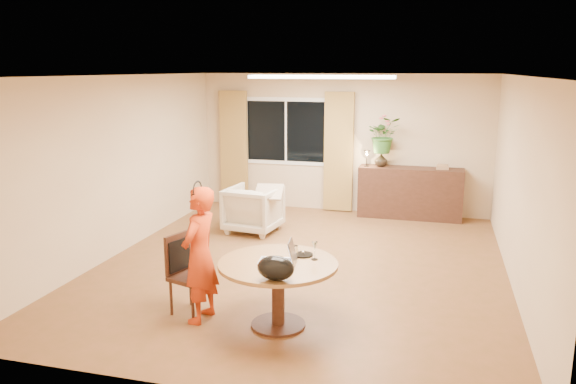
% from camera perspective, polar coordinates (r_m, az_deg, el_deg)
% --- Properties ---
extents(floor, '(6.50, 6.50, 0.00)m').
position_cam_1_polar(floor, '(7.91, 1.35, -7.45)').
color(floor, brown).
rests_on(floor, ground).
extents(ceiling, '(6.50, 6.50, 0.00)m').
position_cam_1_polar(ceiling, '(7.44, 1.46, 11.74)').
color(ceiling, white).
rests_on(ceiling, wall_back).
extents(wall_back, '(5.50, 0.00, 5.50)m').
position_cam_1_polar(wall_back, '(10.71, 5.53, 4.93)').
color(wall_back, tan).
rests_on(wall_back, floor).
extents(wall_left, '(0.00, 6.50, 6.50)m').
position_cam_1_polar(wall_left, '(8.63, -16.66, 2.65)').
color(wall_left, tan).
rests_on(wall_left, floor).
extents(wall_right, '(0.00, 6.50, 6.50)m').
position_cam_1_polar(wall_right, '(7.43, 22.49, 0.70)').
color(wall_right, tan).
rests_on(wall_right, floor).
extents(window, '(1.70, 0.03, 1.30)m').
position_cam_1_polar(window, '(10.90, -0.20, 6.18)').
color(window, white).
rests_on(window, wall_back).
extents(curtain_left, '(0.55, 0.08, 2.25)m').
position_cam_1_polar(curtain_left, '(11.20, -5.51, 4.46)').
color(curtain_left, olive).
rests_on(curtain_left, wall_back).
extents(curtain_right, '(0.55, 0.08, 2.25)m').
position_cam_1_polar(curtain_right, '(10.65, 5.16, 4.05)').
color(curtain_right, olive).
rests_on(curtain_right, wall_back).
extents(ceiling_panel, '(2.20, 0.35, 0.05)m').
position_cam_1_polar(ceiling_panel, '(8.61, 3.38, 11.59)').
color(ceiling_panel, white).
rests_on(ceiling_panel, ceiling).
extents(dining_table, '(1.26, 1.26, 0.72)m').
position_cam_1_polar(dining_table, '(5.94, -1.01, -8.53)').
color(dining_table, brown).
rests_on(dining_table, floor).
extents(dining_chair, '(0.53, 0.50, 0.90)m').
position_cam_1_polar(dining_chair, '(6.38, -9.85, -8.32)').
color(dining_chair, '#311B10').
rests_on(dining_chair, floor).
extents(child, '(0.57, 0.41, 1.49)m').
position_cam_1_polar(child, '(6.11, -8.95, -6.31)').
color(child, red).
rests_on(child, floor).
extents(laptop, '(0.41, 0.30, 0.25)m').
position_cam_1_polar(laptop, '(5.85, -1.23, -5.96)').
color(laptop, '#B7B7BC').
rests_on(laptop, dining_table).
extents(tumbler, '(0.08, 0.08, 0.10)m').
position_cam_1_polar(tumbler, '(6.10, 0.70, -5.94)').
color(tumbler, white).
rests_on(tumbler, dining_table).
extents(wine_glass, '(0.09, 0.09, 0.20)m').
position_cam_1_polar(wine_glass, '(5.94, 2.72, -5.96)').
color(wine_glass, white).
rests_on(wine_glass, dining_table).
extents(pot_lid, '(0.26, 0.26, 0.03)m').
position_cam_1_polar(pot_lid, '(6.09, 1.56, -6.31)').
color(pot_lid, white).
rests_on(pot_lid, dining_table).
extents(handbag, '(0.37, 0.22, 0.24)m').
position_cam_1_polar(handbag, '(5.37, -1.26, -7.74)').
color(handbag, black).
rests_on(handbag, dining_table).
extents(armchair, '(0.92, 0.94, 0.77)m').
position_cam_1_polar(armchair, '(9.41, -3.53, -1.75)').
color(armchair, beige).
rests_on(armchair, floor).
extents(throw, '(0.54, 0.62, 0.03)m').
position_cam_1_polar(throw, '(9.20, -1.94, 0.49)').
color(throw, beige).
rests_on(throw, armchair).
extents(sideboard, '(1.86, 0.46, 0.93)m').
position_cam_1_polar(sideboard, '(10.48, 12.29, -0.09)').
color(sideboard, '#311B10').
rests_on(sideboard, floor).
extents(vase, '(0.28, 0.28, 0.25)m').
position_cam_1_polar(vase, '(10.41, 9.43, 3.25)').
color(vase, black).
rests_on(vase, sideboard).
extents(bouquet, '(0.71, 0.66, 0.66)m').
position_cam_1_polar(bouquet, '(10.35, 9.71, 5.72)').
color(bouquet, '#2C6A27').
rests_on(bouquet, vase).
extents(book_stack, '(0.26, 0.22, 0.09)m').
position_cam_1_polar(book_stack, '(10.38, 15.43, 2.49)').
color(book_stack, '#946F4B').
rests_on(book_stack, sideboard).
extents(desk_lamp, '(0.15, 0.15, 0.31)m').
position_cam_1_polar(desk_lamp, '(10.39, 8.00, 3.45)').
color(desk_lamp, black).
rests_on(desk_lamp, sideboard).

